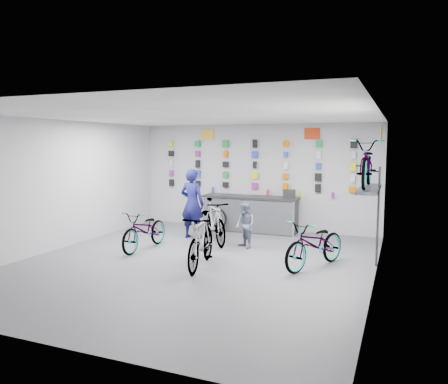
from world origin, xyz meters
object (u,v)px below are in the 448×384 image
at_px(bike_right, 316,244).
at_px(customer, 245,225).
at_px(bike_service, 213,221).
at_px(bike_center, 201,241).
at_px(counter, 250,214).
at_px(bike_left, 145,230).
at_px(clerk, 192,204).

relative_size(bike_right, customer, 1.70).
bearing_deg(bike_service, bike_center, -113.55).
bearing_deg(counter, bike_center, -85.86).
bearing_deg(bike_left, bike_center, -25.51).
bearing_deg(bike_left, bike_service, 44.04).
relative_size(bike_service, customer, 1.68).
height_order(counter, bike_right, counter).
height_order(bike_right, clerk, clerk).
bearing_deg(bike_service, counter, 37.72).
bearing_deg(bike_right, bike_service, -179.20).
xyz_separation_m(bike_center, bike_service, (-0.64, 2.07, -0.00)).
height_order(counter, clerk, clerk).
xyz_separation_m(bike_right, customer, (-1.84, 1.03, 0.06)).
bearing_deg(bike_service, customer, -51.54).
relative_size(bike_left, bike_service, 0.96).
bearing_deg(bike_service, bike_right, -64.48).
distance_m(bike_left, bike_service, 1.69).
xyz_separation_m(bike_center, bike_right, (2.09, 0.86, -0.07)).
bearing_deg(bike_right, bike_left, -155.87).
relative_size(bike_service, clerk, 1.01).
relative_size(counter, bike_center, 1.48).
distance_m(bike_center, customer, 1.91).
xyz_separation_m(bike_left, bike_center, (1.86, -0.90, 0.09)).
height_order(bike_left, clerk, clerk).
xyz_separation_m(bike_right, clerk, (-3.48, 1.56, 0.42)).
xyz_separation_m(counter, clerk, (-1.11, -1.39, 0.42)).
relative_size(bike_left, bike_right, 0.95).
xyz_separation_m(bike_service, customer, (0.88, -0.17, -0.01)).
height_order(bike_center, clerk, clerk).
bearing_deg(bike_service, clerk, 113.99).
height_order(bike_center, bike_service, bike_center).
xyz_separation_m(bike_right, bike_service, (-2.72, 1.20, 0.07)).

